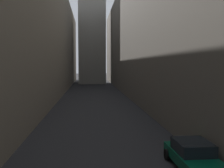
% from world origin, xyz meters
% --- Properties ---
extents(ground_plane, '(264.00, 264.00, 0.00)m').
position_xyz_m(ground_plane, '(0.00, 48.00, 0.00)').
color(ground_plane, '#232326').
extents(building_block_left, '(14.67, 108.00, 20.43)m').
position_xyz_m(building_block_left, '(-12.84, 50.00, 10.21)').
color(building_block_left, '#756B5B').
rests_on(building_block_left, ground).
extents(building_block_right, '(12.11, 108.00, 21.39)m').
position_xyz_m(building_block_right, '(11.56, 50.00, 10.70)').
color(building_block_right, '#60594F').
rests_on(building_block_right, ground).
extents(parked_car_right_third, '(2.05, 4.50, 1.47)m').
position_xyz_m(parked_car_right_third, '(4.40, 17.95, 0.76)').
color(parked_car_right_third, '#05472D').
rests_on(parked_car_right_third, ground).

